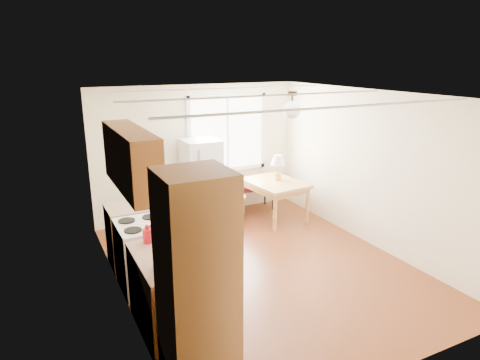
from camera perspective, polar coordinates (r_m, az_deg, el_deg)
room_shell at (r=5.98m, az=3.09°, el=-0.71°), size 4.60×5.60×2.62m
kitchen_run at (r=4.96m, az=-10.94°, el=-9.70°), size 0.65×3.40×2.20m
window_unit at (r=8.32m, az=-1.70°, el=6.21°), size 1.64×0.05×1.51m
pendant_light at (r=6.48m, az=6.92°, el=9.41°), size 0.26×0.26×0.40m
refrigerator at (r=7.91m, az=-5.18°, el=-0.14°), size 0.64×0.67×1.55m
bench at (r=8.50m, az=1.10°, el=-1.07°), size 1.20×0.60×0.53m
dining_table at (r=8.04m, az=4.65°, el=-0.89°), size 1.00×1.26×0.74m
chair at (r=7.93m, az=-1.48°, el=-1.50°), size 0.50×0.49×1.01m
table_lamp at (r=8.02m, az=5.09°, el=2.39°), size 0.28×0.28×0.48m
coffee_maker at (r=4.45m, az=-9.37°, el=-9.85°), size 0.27×0.31×0.40m
kettle at (r=5.10m, az=-12.22°, el=-7.20°), size 0.12×0.12×0.22m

